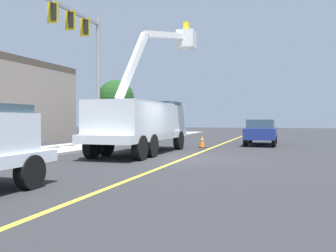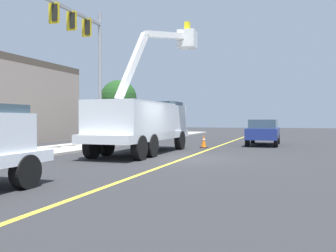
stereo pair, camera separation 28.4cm
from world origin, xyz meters
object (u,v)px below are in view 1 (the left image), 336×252
object	(u,v)px
passing_minivan	(261,130)
traffic_cone_mid_front	(202,141)
utility_bucket_truck	(143,121)
traffic_signal_mast	(84,48)

from	to	relation	value
passing_minivan	traffic_cone_mid_front	bearing A→B (deg)	135.42
utility_bucket_truck	traffic_signal_mast	distance (m)	5.95
passing_minivan	traffic_cone_mid_front	distance (m)	4.79
traffic_cone_mid_front	utility_bucket_truck	bearing A→B (deg)	152.89
traffic_cone_mid_front	traffic_signal_mast	world-z (taller)	traffic_signal_mast
utility_bucket_truck	passing_minivan	xyz separation A→B (m)	(7.67, -5.53, -0.64)
utility_bucket_truck	traffic_cone_mid_front	world-z (taller)	utility_bucket_truck
utility_bucket_truck	traffic_signal_mast	size ratio (longest dim) A/B	1.01
passing_minivan	traffic_signal_mast	world-z (taller)	traffic_signal_mast
traffic_signal_mast	passing_minivan	bearing A→B (deg)	-56.57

